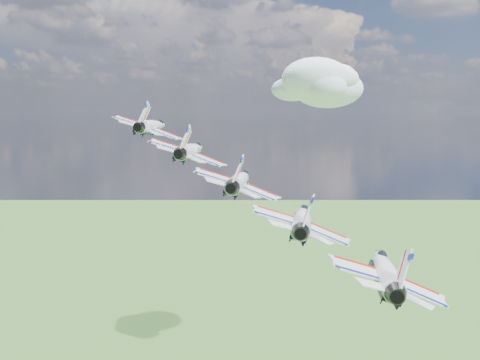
% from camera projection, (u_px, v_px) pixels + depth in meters
% --- Properties ---
extents(cloud_far, '(58.80, 46.20, 23.10)m').
position_uv_depth(cloud_far, '(305.00, 82.00, 282.25)').
color(cloud_far, white).
extents(jet_0, '(11.51, 15.30, 7.42)m').
position_uv_depth(jet_0, '(153.00, 126.00, 80.76)').
color(jet_0, white).
extents(jet_1, '(11.51, 15.30, 7.42)m').
position_uv_depth(jet_1, '(192.00, 150.00, 72.70)').
color(jet_1, white).
extents(jet_2, '(11.51, 15.30, 7.42)m').
position_uv_depth(jet_2, '(240.00, 180.00, 64.64)').
color(jet_2, white).
extents(jet_3, '(11.51, 15.30, 7.42)m').
position_uv_depth(jet_3, '(302.00, 219.00, 56.59)').
color(jet_3, white).
extents(jet_4, '(11.51, 15.30, 7.42)m').
position_uv_depth(jet_4, '(385.00, 270.00, 48.53)').
color(jet_4, white).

